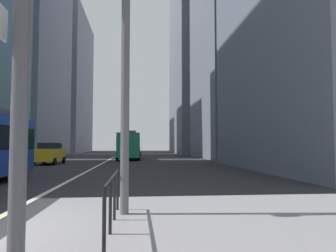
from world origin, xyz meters
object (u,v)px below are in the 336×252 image
object	(u,v)px
car_oncoming_mid	(49,153)
car_receding_near	(135,150)
car_receding_far	(133,149)
city_bus_red_receding	(128,144)

from	to	relation	value
car_oncoming_mid	car_receding_near	bearing A→B (deg)	72.85
car_oncoming_mid	car_receding_far	size ratio (longest dim) A/B	1.01
car_oncoming_mid	car_receding_far	xyz separation A→B (m)	(7.21, 29.74, 0.00)
city_bus_red_receding	car_receding_near	size ratio (longest dim) A/B	2.56
city_bus_red_receding	car_oncoming_mid	distance (m)	12.50
car_receding_far	city_bus_red_receding	bearing A→B (deg)	-91.21
car_oncoming_mid	car_receding_far	bearing A→B (deg)	76.37
car_oncoming_mid	car_receding_far	distance (m)	30.60
city_bus_red_receding	car_receding_near	xyz separation A→B (m)	(0.76, 14.05, -0.85)
car_receding_near	car_receding_far	bearing A→B (deg)	93.82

